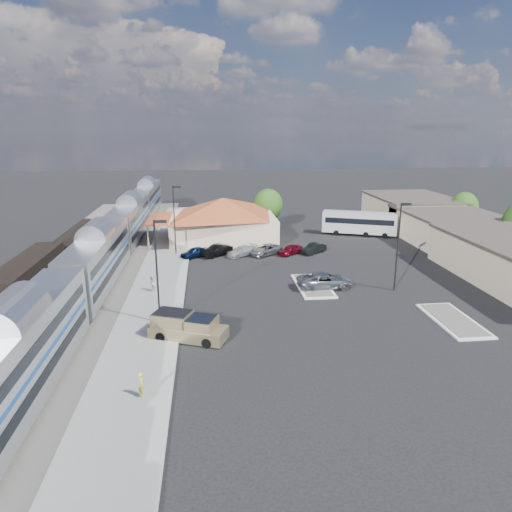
{
  "coord_description": "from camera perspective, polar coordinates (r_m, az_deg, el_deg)",
  "views": [
    {
      "loc": [
        -6.74,
        -42.14,
        16.05
      ],
      "look_at": [
        -1.72,
        4.46,
        2.8
      ],
      "focal_mm": 32.0,
      "sensor_mm": 36.0,
      "label": 1
    }
  ],
  "objects": [
    {
      "name": "lamp_plat_s",
      "position": [
        37.93,
        -12.19,
        -0.99
      ],
      "size": [
        1.08,
        0.25,
        9.0
      ],
      "color": "black",
      "rests_on": "ground"
    },
    {
      "name": "person_a",
      "position": [
        29.58,
        -14.09,
        -15.33
      ],
      "size": [
        0.52,
        0.67,
        1.64
      ],
      "primitive_type": "imported",
      "rotation": [
        0.0,
        0.0,
        1.81
      ],
      "color": "#BFC83E",
      "rests_on": "platform"
    },
    {
      "name": "tree_depot",
      "position": [
        73.78,
        1.54,
        6.4
      ],
      "size": [
        4.71,
        4.71,
        6.63
      ],
      "color": "#382314",
      "rests_on": "ground"
    },
    {
      "name": "lamp_lot",
      "position": [
        47.39,
        17.47,
        1.98
      ],
      "size": [
        1.08,
        0.25,
        9.0
      ],
      "color": "black",
      "rests_on": "ground"
    },
    {
      "name": "ground",
      "position": [
        45.6,
        2.76,
        -4.85
      ],
      "size": [
        280.0,
        280.0,
        0.0
      ],
      "primitive_type": "plane",
      "color": "black",
      "rests_on": "ground"
    },
    {
      "name": "tree_east_c",
      "position": [
        80.34,
        24.55,
        5.57
      ],
      "size": [
        4.41,
        4.41,
        6.21
      ],
      "color": "#382314",
      "rests_on": "ground"
    },
    {
      "name": "passenger_train",
      "position": [
        49.36,
        -19.09,
        -0.6
      ],
      "size": [
        3.0,
        104.0,
        5.55
      ],
      "color": "silver",
      "rests_on": "ground"
    },
    {
      "name": "parked_car_d",
      "position": [
        59.51,
        1.22,
        0.8
      ],
      "size": [
        5.12,
        4.82,
        1.34
      ],
      "primitive_type": "imported",
      "rotation": [
        0.0,
        0.0,
        -0.87
      ],
      "color": "gray",
      "rests_on": "ground"
    },
    {
      "name": "parked_car_e",
      "position": [
        59.72,
        4.3,
        0.79
      ],
      "size": [
        3.91,
        3.53,
        1.29
      ],
      "primitive_type": "imported",
      "rotation": [
        0.0,
        0.0,
        -0.9
      ],
      "color": "maroon",
      "rests_on": "ground"
    },
    {
      "name": "freight_cars",
      "position": [
        48.84,
        -26.56,
        -2.75
      ],
      "size": [
        2.8,
        46.0,
        4.0
      ],
      "color": "black",
      "rests_on": "ground"
    },
    {
      "name": "railbed",
      "position": [
        54.53,
        -21.02,
        -2.36
      ],
      "size": [
        16.0,
        100.0,
        0.12
      ],
      "primitive_type": "cube",
      "color": "#4C4944",
      "rests_on": "ground"
    },
    {
      "name": "traffic_island_south",
      "position": [
        48.15,
        7.12,
        -3.69
      ],
      "size": [
        3.3,
        7.5,
        0.21
      ],
      "color": "silver",
      "rests_on": "ground"
    },
    {
      "name": "lamp_plat_n",
      "position": [
        59.27,
        -10.11,
        5.13
      ],
      "size": [
        1.08,
        0.25,
        9.0
      ],
      "color": "black",
      "rests_on": "ground"
    },
    {
      "name": "pickup_truck",
      "position": [
        36.42,
        -8.46,
        -8.84
      ],
      "size": [
        6.37,
        4.25,
        2.07
      ],
      "rotation": [
        0.0,
        0.0,
        1.19
      ],
      "color": "#99865E",
      "rests_on": "ground"
    },
    {
      "name": "buildings_east",
      "position": [
        67.68,
        24.93,
        2.55
      ],
      "size": [
        14.4,
        51.4,
        4.8
      ],
      "color": "#C6B28C",
      "rests_on": "ground"
    },
    {
      "name": "traffic_island_north",
      "position": [
        43.01,
        23.44,
        -7.36
      ],
      "size": [
        3.3,
        7.5,
        0.21
      ],
      "color": "silver",
      "rests_on": "ground"
    },
    {
      "name": "platform",
      "position": [
        50.99,
        -11.76,
        -2.8
      ],
      "size": [
        5.5,
        92.0,
        0.18
      ],
      "primitive_type": "cube",
      "color": "gray",
      "rests_on": "ground"
    },
    {
      "name": "parked_car_c",
      "position": [
        58.92,
        -1.83,
        0.61
      ],
      "size": [
        4.6,
        4.05,
        1.28
      ],
      "primitive_type": "imported",
      "rotation": [
        0.0,
        0.0,
        -0.93
      ],
      "color": "silver",
      "rests_on": "ground"
    },
    {
      "name": "parked_car_b",
      "position": [
        59.04,
        -4.95,
        0.69
      ],
      "size": [
        4.47,
        3.96,
        1.47
      ],
      "primitive_type": "imported",
      "rotation": [
        0.0,
        0.0,
        -0.91
      ],
      "color": "black",
      "rests_on": "ground"
    },
    {
      "name": "suv",
      "position": [
        47.66,
        8.63,
        -3.06
      ],
      "size": [
        5.91,
        2.93,
        1.61
      ],
      "primitive_type": "imported",
      "rotation": [
        0.0,
        0.0,
        1.62
      ],
      "color": "gray",
      "rests_on": "ground"
    },
    {
      "name": "person_b",
      "position": [
        46.91,
        -12.9,
        -3.37
      ],
      "size": [
        0.7,
        0.85,
        1.6
      ],
      "primitive_type": "imported",
      "rotation": [
        0.0,
        0.0,
        -1.7
      ],
      "color": "white",
      "rests_on": "platform"
    },
    {
      "name": "parked_car_a",
      "position": [
        58.79,
        -7.64,
        0.47
      ],
      "size": [
        4.06,
        3.54,
        1.32
      ],
      "primitive_type": "imported",
      "rotation": [
        0.0,
        0.0,
        -0.94
      ],
      "color": "#0C1C40",
      "rests_on": "ground"
    },
    {
      "name": "parked_car_f",
      "position": [
        60.65,
        7.23,
        0.95
      ],
      "size": [
        3.96,
        3.6,
        1.31
      ],
      "primitive_type": "imported",
      "rotation": [
        0.0,
        0.0,
        -0.88
      ],
      "color": "black",
      "rests_on": "ground"
    },
    {
      "name": "coach_bus",
      "position": [
        71.83,
        12.8,
        4.15
      ],
      "size": [
        11.21,
        6.33,
        3.56
      ],
      "rotation": [
        0.0,
        0.0,
        1.19
      ],
      "color": "silver",
      "rests_on": "ground"
    },
    {
      "name": "station_depot",
      "position": [
        67.43,
        -4.19,
        4.7
      ],
      "size": [
        18.35,
        12.24,
        6.2
      ],
      "color": "#C9B193",
      "rests_on": "ground"
    }
  ]
}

